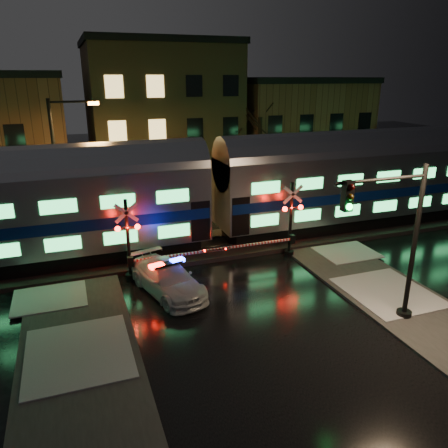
{
  "coord_description": "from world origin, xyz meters",
  "views": [
    {
      "loc": [
        -6.13,
        -16.71,
        9.17
      ],
      "look_at": [
        0.8,
        2.5,
        2.2
      ],
      "focal_mm": 35.0,
      "sensor_mm": 36.0,
      "label": 1
    }
  ],
  "objects_px": {
    "streetlight": "(61,162)",
    "crossing_signal_right": "(285,228)",
    "traffic_light": "(394,244)",
    "crossing_signal_left": "(137,247)",
    "police_car": "(168,279)"
  },
  "relations": [
    {
      "from": "traffic_light",
      "to": "streetlight",
      "type": "relative_size",
      "value": 0.77
    },
    {
      "from": "streetlight",
      "to": "crossing_signal_left",
      "type": "bearing_deg",
      "value": -66.34
    },
    {
      "from": "crossing_signal_right",
      "to": "streetlight",
      "type": "height_order",
      "value": "streetlight"
    },
    {
      "from": "crossing_signal_right",
      "to": "streetlight",
      "type": "bearing_deg",
      "value": 147.71
    },
    {
      "from": "crossing_signal_right",
      "to": "traffic_light",
      "type": "bearing_deg",
      "value": -84.27
    },
    {
      "from": "crossing_signal_left",
      "to": "streetlight",
      "type": "height_order",
      "value": "streetlight"
    },
    {
      "from": "police_car",
      "to": "crossing_signal_right",
      "type": "relative_size",
      "value": 0.87
    },
    {
      "from": "traffic_light",
      "to": "streetlight",
      "type": "xyz_separation_m",
      "value": [
        -11.31,
        13.82,
        1.33
      ]
    },
    {
      "from": "crossing_signal_left",
      "to": "streetlight",
      "type": "distance_m",
      "value": 7.9
    },
    {
      "from": "crossing_signal_right",
      "to": "traffic_light",
      "type": "distance_m",
      "value": 7.35
    },
    {
      "from": "streetlight",
      "to": "crossing_signal_right",
      "type": "bearing_deg",
      "value": -32.29
    },
    {
      "from": "crossing_signal_left",
      "to": "traffic_light",
      "type": "relative_size",
      "value": 0.9
    },
    {
      "from": "police_car",
      "to": "crossing_signal_left",
      "type": "distance_m",
      "value": 2.27
    },
    {
      "from": "traffic_light",
      "to": "police_car",
      "type": "bearing_deg",
      "value": 149.86
    },
    {
      "from": "streetlight",
      "to": "police_car",
      "type": "bearing_deg",
      "value": -65.12
    }
  ]
}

